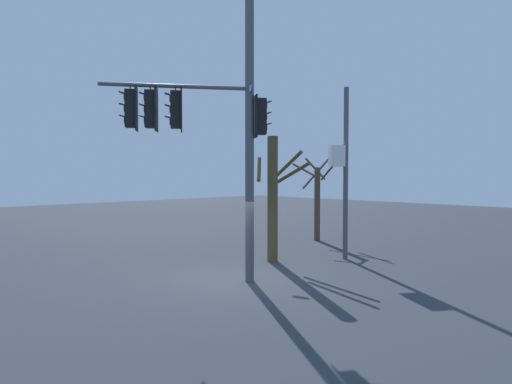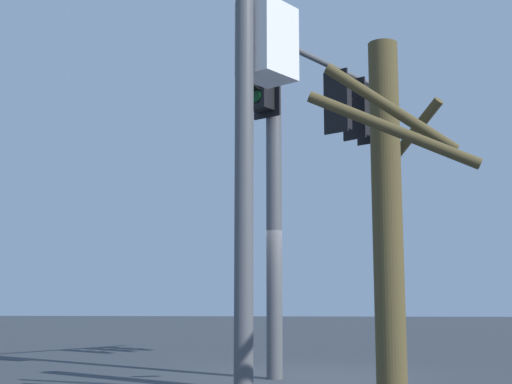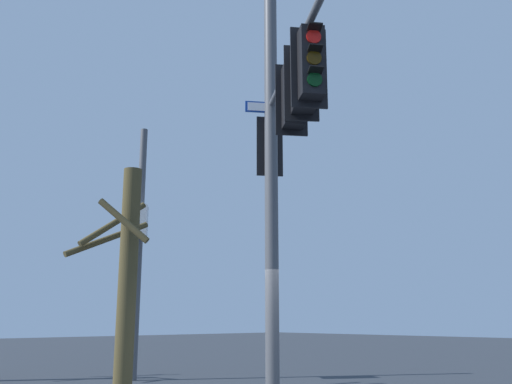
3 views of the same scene
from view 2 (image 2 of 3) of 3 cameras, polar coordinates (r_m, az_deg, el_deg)
name	(u,v)px [view 2 (image 2 of 3)]	position (r m, az deg, el deg)	size (l,w,h in m)	color
ground_plane	(304,377)	(12.42, 3.94, -14.84)	(80.00, 80.00, 0.00)	#30363E
main_signal_pole_assembly	(301,96)	(13.46, 3.70, 7.81)	(4.32, 4.92, 9.25)	#4C4F54
secondary_pole_assembly	(255,72)	(7.43, -0.10, 9.75)	(0.76, 0.69, 6.75)	#4C4F54
bare_tree_across_street	(388,206)	(9.36, 10.75, -1.16)	(1.90, 2.06, 4.81)	brown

